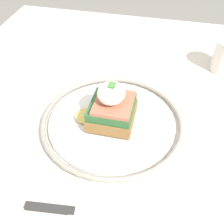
{
  "coord_description": "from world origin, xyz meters",
  "views": [
    {
      "loc": [
        0.43,
        0.13,
        1.16
      ],
      "look_at": [
        0.04,
        0.04,
        0.79
      ],
      "focal_mm": 45.0,
      "sensor_mm": 36.0,
      "label": 1
    }
  ],
  "objects_px": {
    "fork": "(132,70)",
    "knife": "(74,211)",
    "sandwich": "(112,107)",
    "plate": "(112,122)"
  },
  "relations": [
    {
      "from": "fork",
      "to": "plate",
      "type": "bearing_deg",
      "value": -2.47
    },
    {
      "from": "sandwich",
      "to": "knife",
      "type": "xyz_separation_m",
      "value": [
        0.2,
        -0.01,
        -0.05
      ]
    },
    {
      "from": "sandwich",
      "to": "knife",
      "type": "height_order",
      "value": "sandwich"
    },
    {
      "from": "fork",
      "to": "sandwich",
      "type": "bearing_deg",
      "value": -2.72
    },
    {
      "from": "knife",
      "to": "fork",
      "type": "bearing_deg",
      "value": 176.67
    },
    {
      "from": "fork",
      "to": "knife",
      "type": "relative_size",
      "value": 0.75
    },
    {
      "from": "plate",
      "to": "knife",
      "type": "height_order",
      "value": "plate"
    },
    {
      "from": "sandwich",
      "to": "fork",
      "type": "distance_m",
      "value": 0.2
    },
    {
      "from": "sandwich",
      "to": "fork",
      "type": "xyz_separation_m",
      "value": [
        -0.19,
        0.01,
        -0.05
      ]
    },
    {
      "from": "plate",
      "to": "fork",
      "type": "height_order",
      "value": "plate"
    }
  ]
}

